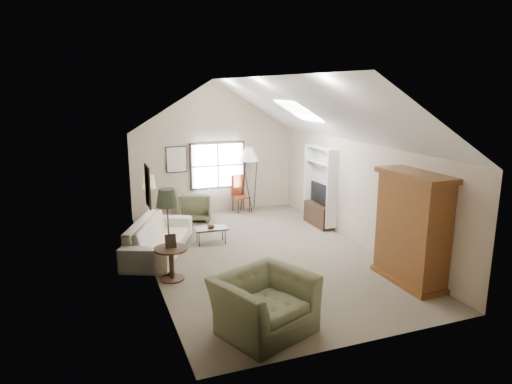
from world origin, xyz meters
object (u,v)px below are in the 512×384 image
object	(u,v)px
sofa	(159,237)
armchair_far	(195,206)
armoire	(412,229)
side_chair	(241,194)
armchair_near	(264,304)
side_table	(172,264)
coffee_table	(211,236)

from	to	relation	value
sofa	armchair_far	xyz separation A→B (m)	(1.41, 2.38, 0.03)
armoire	sofa	xyz separation A→B (m)	(-4.38, 3.35, -0.71)
armoire	side_chair	distance (m)	6.29
armchair_far	armoire	bearing A→B (deg)	132.14
armchair_near	armchair_far	size ratio (longest dim) A/B	1.52
armoire	side_table	distance (m)	4.78
armchair_near	side_table	world-z (taller)	armchair_near
sofa	side_table	world-z (taller)	sofa
side_table	side_chair	size ratio (longest dim) A/B	0.59
coffee_table	side_table	xyz separation A→B (m)	(-1.30, -1.82, 0.13)
coffee_table	side_table	distance (m)	2.24
armchair_near	armoire	bearing A→B (deg)	-9.62
armchair_near	coffee_table	distance (m)	4.32
sofa	armchair_near	distance (m)	4.21
armchair_far	armchair_near	bearing A→B (deg)	101.13
coffee_table	side_chair	distance (m)	3.04
armoire	armchair_far	size ratio (longest dim) A/B	2.37
side_chair	sofa	bearing A→B (deg)	-147.31
armoire	coffee_table	world-z (taller)	armoire
sofa	armoire	bearing A→B (deg)	-103.51
armoire	sofa	distance (m)	5.56
armoire	sofa	size ratio (longest dim) A/B	0.82
sofa	armchair_near	bearing A→B (deg)	-142.34
armchair_near	side_chair	world-z (taller)	side_chair
coffee_table	side_chair	xyz separation A→B (m)	(1.65, 2.53, 0.37)
armchair_near	coffee_table	bearing A→B (deg)	64.11
side_table	armchair_near	bearing A→B (deg)	-68.11
side_chair	side_table	bearing A→B (deg)	-134.43
coffee_table	side_chair	bearing A→B (deg)	56.94
armchair_near	side_table	xyz separation A→B (m)	(-1.00, 2.48, -0.12)
armoire	side_chair	world-z (taller)	armoire
side_table	side_chair	world-z (taller)	side_chair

